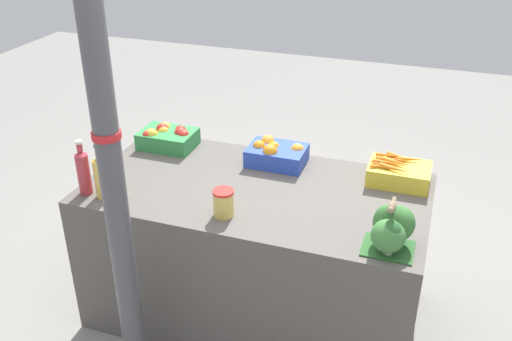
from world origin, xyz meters
TOP-DOWN VIEW (x-y plane):
  - ground_plane at (0.00, 0.00)m, footprint 10.00×10.00m
  - market_table at (0.00, 0.00)m, footprint 1.74×0.91m
  - support_pole at (-0.37, -0.69)m, footprint 0.12×0.12m
  - apple_crate at (-0.65, 0.30)m, footprint 0.31×0.23m
  - orange_crate at (0.01, 0.30)m, footprint 0.31×0.23m
  - carrot_crate at (0.68, 0.30)m, footprint 0.31×0.23m
  - broccoli_pile at (0.72, -0.32)m, footprint 0.22×0.23m
  - juice_bottle_ruby at (-0.79, -0.33)m, footprint 0.07×0.07m
  - juice_bottle_golden at (-0.69, -0.33)m, footprint 0.08×0.08m
  - pickle_jar at (-0.06, -0.30)m, footprint 0.10×0.10m
  - sparrow_bird at (0.71, -0.34)m, footprint 0.04×0.14m

SIDE VIEW (x-z plane):
  - ground_plane at x=0.00m, z-range 0.00..0.00m
  - market_table at x=0.00m, z-range 0.00..0.81m
  - carrot_crate at x=0.68m, z-range 0.80..0.93m
  - orange_crate at x=0.01m, z-range 0.80..0.94m
  - apple_crate at x=-0.65m, z-range 0.80..0.94m
  - pickle_jar at x=-0.06m, z-range 0.81..0.94m
  - broccoli_pile at x=0.72m, z-range 0.81..1.01m
  - juice_bottle_golden at x=-0.69m, z-range 0.79..1.07m
  - juice_bottle_ruby at x=-0.79m, z-range 0.79..1.08m
  - sparrow_bird at x=0.71m, z-range 1.01..1.06m
  - support_pole at x=-0.37m, z-range 0.00..2.68m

